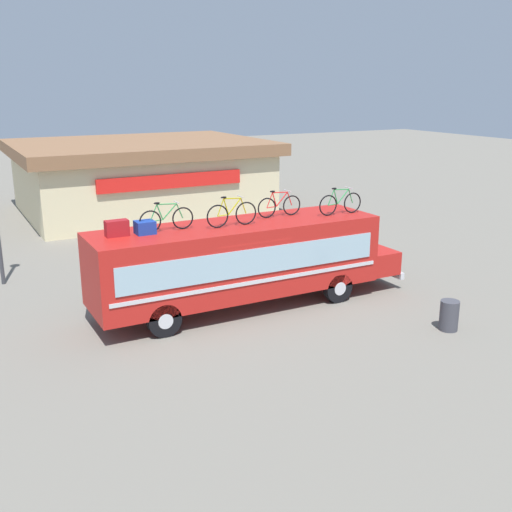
{
  "coord_description": "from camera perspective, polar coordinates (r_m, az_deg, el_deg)",
  "views": [
    {
      "loc": [
        -8.38,
        -16.92,
        7.14
      ],
      "look_at": [
        0.68,
        0.0,
        1.68
      ],
      "focal_mm": 42.76,
      "sensor_mm": 36.0,
      "label": 1
    }
  ],
  "objects": [
    {
      "name": "rooftop_bicycle_2",
      "position": [
        18.97,
        -2.28,
        3.97
      ],
      "size": [
        1.71,
        0.44,
        0.97
      ],
      "color": "black",
      "rests_on": "bus"
    },
    {
      "name": "rooftop_bicycle_4",
      "position": [
        20.92,
        7.89,
        4.93
      ],
      "size": [
        1.72,
        0.44,
        0.94
      ],
      "color": "black",
      "rests_on": "bus"
    },
    {
      "name": "trash_bin",
      "position": [
        19.16,
        17.61,
        -5.32
      ],
      "size": [
        0.56,
        0.56,
        0.92
      ],
      "primitive_type": "cylinder",
      "color": "#3F3F47",
      "rests_on": "ground"
    },
    {
      "name": "ground_plane",
      "position": [
        20.19,
        -1.71,
        -4.84
      ],
      "size": [
        120.0,
        120.0,
        0.0
      ],
      "primitive_type": "plane",
      "color": "slate"
    },
    {
      "name": "roadside_building",
      "position": [
        35.85,
        -10.72,
        7.41
      ],
      "size": [
        13.67,
        10.65,
        3.98
      ],
      "color": "beige",
      "rests_on": "ground"
    },
    {
      "name": "rooftop_bicycle_1",
      "position": [
        18.54,
        -8.37,
        3.47
      ],
      "size": [
        1.72,
        0.44,
        0.91
      ],
      "color": "black",
      "rests_on": "bus"
    },
    {
      "name": "luggage_bag_2",
      "position": [
        18.34,
        -10.35,
        2.65
      ],
      "size": [
        0.56,
        0.5,
        0.39
      ],
      "primitive_type": "cube",
      "color": "#193899",
      "rests_on": "bus"
    },
    {
      "name": "luggage_bag_1",
      "position": [
        18.21,
        -12.89,
        2.55
      ],
      "size": [
        0.67,
        0.34,
        0.47
      ],
      "primitive_type": "cube",
      "color": "maroon",
      "rests_on": "bus"
    },
    {
      "name": "rooftop_bicycle_3",
      "position": [
        20.38,
        2.19,
        4.74
      ],
      "size": [
        1.64,
        0.44,
        0.9
      ],
      "color": "black",
      "rests_on": "bus"
    },
    {
      "name": "bus",
      "position": [
        19.76,
        -1.19,
        -0.26
      ],
      "size": [
        10.81,
        2.54,
        2.83
      ],
      "color": "red",
      "rests_on": "ground"
    }
  ]
}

